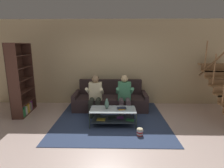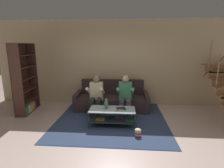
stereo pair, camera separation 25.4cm
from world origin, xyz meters
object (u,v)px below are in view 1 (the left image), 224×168
Objects in this scene: person_seated_left at (95,94)px; couch at (110,100)px; coffee_table at (113,115)px; book_stack at (121,108)px; person_seated_right at (124,94)px; popcorn_tub at (140,132)px; bookshelf at (21,87)px; vase at (107,104)px.

couch is at bearing 50.69° from person_seated_left.
book_stack is at bearing 0.23° from coffee_table.
person_seated_right is 6.29× the size of popcorn_tub.
book_stack is (0.22, 0.00, 0.17)m from coffee_table.
person_seated_left is 0.99× the size of person_seated_right.
person_seated_left is 4.83× the size of book_stack.
popcorn_tub is (0.63, -0.56, -0.19)m from coffee_table.
couch reaches higher than book_stack.
person_seated_right is 0.56× the size of bookshelf.
bookshelf is 11.16× the size of popcorn_tub.
person_seated_right is 0.74m from book_stack.
bookshelf is at bearing 164.59° from coffee_table.
couch is 1.24m from coffee_table.
person_seated_right reaches higher than coffee_table.
coffee_table is at bearing -9.24° from vase.
person_seated_left is 0.95m from coffee_table.
person_seated_left is at bearing 132.67° from popcorn_tub.
coffee_table is at bearing -85.13° from couch.
person_seated_left is 0.87m from person_seated_right.
coffee_table is at bearing -15.41° from bookshelf.
couch is 2.00× the size of person_seated_left.
person_seated_right is at bearing 81.15° from book_stack.
coffee_table is 4.46× the size of vase.
bookshelf is at bearing 158.69° from popcorn_tub.
book_stack reaches higher than popcorn_tub.
coffee_table is (0.10, -1.23, -0.01)m from couch.
popcorn_tub is at bearing -47.33° from person_seated_left.
person_seated_right is 0.86m from coffee_table.
person_seated_right is 1.01× the size of coffee_table.
book_stack is 1.28× the size of popcorn_tub.
person_seated_left reaches higher than couch.
couch is at bearing 94.87° from coffee_table.
vase is 2.73m from bookshelf.
vase is 0.39m from book_stack.
book_stack is 3.11m from bookshelf.
person_seated_left is 4.46× the size of vase.
popcorn_tub is at bearing -53.94° from book_stack.
person_seated_left is at bearing -179.91° from person_seated_right.
bookshelf is at bearing -170.07° from couch.
person_seated_right reaches higher than book_stack.
bookshelf is (-2.99, 0.76, 0.38)m from book_stack.
bookshelf reaches higher than book_stack.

